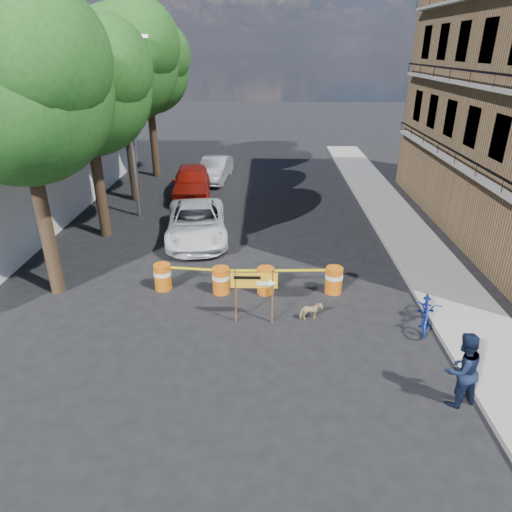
{
  "coord_description": "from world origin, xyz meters",
  "views": [
    {
      "loc": [
        0.1,
        -11.24,
        7.45
      ],
      "look_at": [
        -0.19,
        2.14,
        1.3
      ],
      "focal_mm": 32.0,
      "sensor_mm": 36.0,
      "label": 1
    }
  ],
  "objects_px": {
    "dog": "(311,312)",
    "suv_white": "(196,222)",
    "barrel_mid_right": "(266,280)",
    "barrel_far_right": "(334,279)",
    "sedan_red": "(191,182)",
    "pedestrian": "(462,370)",
    "barrel_far_left": "(163,276)",
    "bicycle": "(429,296)",
    "barrel_mid_left": "(221,280)",
    "detour_sign": "(260,285)",
    "sedan_silver": "(215,169)"
  },
  "relations": [
    {
      "from": "barrel_mid_left",
      "to": "pedestrian",
      "type": "distance_m",
      "value": 7.72
    },
    {
      "from": "barrel_mid_right",
      "to": "sedan_silver",
      "type": "distance_m",
      "value": 14.25
    },
    {
      "from": "detour_sign",
      "to": "barrel_far_left",
      "type": "bearing_deg",
      "value": 148.65
    },
    {
      "from": "barrel_far_left",
      "to": "barrel_mid_right",
      "type": "relative_size",
      "value": 1.0
    },
    {
      "from": "sedan_red",
      "to": "barrel_far_left",
      "type": "bearing_deg",
      "value": -93.1
    },
    {
      "from": "barrel_mid_left",
      "to": "bicycle",
      "type": "distance_m",
      "value": 6.43
    },
    {
      "from": "detour_sign",
      "to": "suv_white",
      "type": "xyz_separation_m",
      "value": [
        -2.76,
        6.46,
        -0.53
      ]
    },
    {
      "from": "detour_sign",
      "to": "sedan_silver",
      "type": "bearing_deg",
      "value": 100.64
    },
    {
      "from": "barrel_far_left",
      "to": "dog",
      "type": "distance_m",
      "value": 5.14
    },
    {
      "from": "barrel_far_right",
      "to": "suv_white",
      "type": "relative_size",
      "value": 0.17
    },
    {
      "from": "barrel_mid_left",
      "to": "sedan_red",
      "type": "relative_size",
      "value": 0.18
    },
    {
      "from": "sedan_silver",
      "to": "barrel_far_left",
      "type": "bearing_deg",
      "value": -84.96
    },
    {
      "from": "barrel_mid_right",
      "to": "sedan_red",
      "type": "height_order",
      "value": "sedan_red"
    },
    {
      "from": "barrel_mid_right",
      "to": "barrel_far_right",
      "type": "bearing_deg",
      "value": 2.03
    },
    {
      "from": "pedestrian",
      "to": "barrel_far_right",
      "type": "bearing_deg",
      "value": -87.95
    },
    {
      "from": "barrel_far_left",
      "to": "pedestrian",
      "type": "relative_size",
      "value": 0.49
    },
    {
      "from": "barrel_far_left",
      "to": "bicycle",
      "type": "xyz_separation_m",
      "value": [
        8.12,
        -2.05,
        0.51
      ]
    },
    {
      "from": "pedestrian",
      "to": "bicycle",
      "type": "xyz_separation_m",
      "value": [
        0.3,
        3.19,
        0.06
      ]
    },
    {
      "from": "barrel_far_right",
      "to": "bicycle",
      "type": "relative_size",
      "value": 0.46
    },
    {
      "from": "detour_sign",
      "to": "suv_white",
      "type": "height_order",
      "value": "detour_sign"
    },
    {
      "from": "barrel_far_left",
      "to": "barrel_mid_left",
      "type": "height_order",
      "value": "same"
    },
    {
      "from": "detour_sign",
      "to": "barrel_mid_right",
      "type": "bearing_deg",
      "value": 84.69
    },
    {
      "from": "sedan_red",
      "to": "sedan_silver",
      "type": "height_order",
      "value": "sedan_red"
    },
    {
      "from": "barrel_far_right",
      "to": "sedan_red",
      "type": "distance_m",
      "value": 12.27
    },
    {
      "from": "sedan_red",
      "to": "barrel_mid_right",
      "type": "bearing_deg",
      "value": -75.52
    },
    {
      "from": "pedestrian",
      "to": "sedan_red",
      "type": "distance_m",
      "value": 17.78
    },
    {
      "from": "suv_white",
      "to": "sedan_red",
      "type": "relative_size",
      "value": 1.06
    },
    {
      "from": "pedestrian",
      "to": "dog",
      "type": "relative_size",
      "value": 2.82
    },
    {
      "from": "barrel_far_right",
      "to": "sedan_silver",
      "type": "bearing_deg",
      "value": 111.16
    },
    {
      "from": "barrel_far_left",
      "to": "bicycle",
      "type": "height_order",
      "value": "bicycle"
    },
    {
      "from": "barrel_far_left",
      "to": "barrel_far_right",
      "type": "height_order",
      "value": "same"
    },
    {
      "from": "bicycle",
      "to": "suv_white",
      "type": "bearing_deg",
      "value": 158.97
    },
    {
      "from": "dog",
      "to": "suv_white",
      "type": "distance_m",
      "value": 7.62
    },
    {
      "from": "bicycle",
      "to": "barrel_mid_right",
      "type": "bearing_deg",
      "value": 177.82
    },
    {
      "from": "bicycle",
      "to": "sedan_red",
      "type": "bearing_deg",
      "value": 144.48
    },
    {
      "from": "barrel_far_right",
      "to": "bicycle",
      "type": "height_order",
      "value": "bicycle"
    },
    {
      "from": "pedestrian",
      "to": "sedan_silver",
      "type": "bearing_deg",
      "value": -88.87
    },
    {
      "from": "barrel_far_left",
      "to": "barrel_mid_left",
      "type": "distance_m",
      "value": 1.99
    },
    {
      "from": "pedestrian",
      "to": "dog",
      "type": "distance_m",
      "value": 4.61
    },
    {
      "from": "pedestrian",
      "to": "suv_white",
      "type": "distance_m",
      "value": 12.15
    },
    {
      "from": "bicycle",
      "to": "barrel_mid_left",
      "type": "bearing_deg",
      "value": -177.08
    },
    {
      "from": "barrel_mid_left",
      "to": "detour_sign",
      "type": "xyz_separation_m",
      "value": [
        1.3,
        -1.79,
        0.79
      ]
    },
    {
      "from": "barrel_mid_right",
      "to": "sedan_red",
      "type": "relative_size",
      "value": 0.18
    },
    {
      "from": "suv_white",
      "to": "barrel_far_right",
      "type": "bearing_deg",
      "value": -49.27
    },
    {
      "from": "dog",
      "to": "barrel_mid_left",
      "type": "bearing_deg",
      "value": 44.16
    },
    {
      "from": "bicycle",
      "to": "suv_white",
      "type": "xyz_separation_m",
      "value": [
        -7.6,
        6.52,
        -0.25
      ]
    },
    {
      "from": "barrel_mid_right",
      "to": "dog",
      "type": "height_order",
      "value": "barrel_mid_right"
    },
    {
      "from": "bicycle",
      "to": "sedan_red",
      "type": "distance_m",
      "value": 15.22
    },
    {
      "from": "dog",
      "to": "sedan_silver",
      "type": "relative_size",
      "value": 0.15
    },
    {
      "from": "barrel_mid_right",
      "to": "dog",
      "type": "relative_size",
      "value": 1.37
    }
  ]
}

